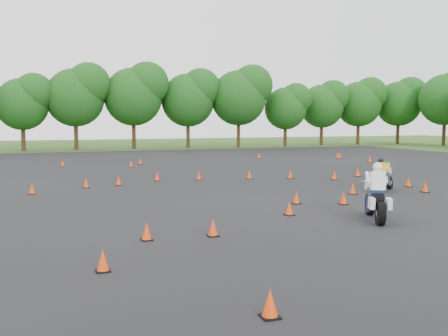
% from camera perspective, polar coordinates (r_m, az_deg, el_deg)
% --- Properties ---
extents(ground, '(140.00, 140.00, 0.00)m').
position_cam_1_polar(ground, '(17.29, 4.62, -5.15)').
color(ground, '#2D5119').
rests_on(ground, ground).
extents(asphalt_pad, '(62.00, 62.00, 0.00)m').
position_cam_1_polar(asphalt_pad, '(22.80, -1.75, -2.54)').
color(asphalt_pad, black).
rests_on(asphalt_pad, ground).
extents(treeline, '(87.37, 32.03, 10.21)m').
position_cam_1_polar(treeline, '(51.02, -11.55, 6.92)').
color(treeline, '#184914').
rests_on(treeline, ground).
extents(traffic_cones, '(35.61, 32.84, 0.45)m').
position_cam_1_polar(traffic_cones, '(22.24, -0.64, -2.16)').
color(traffic_cones, '#F43E0A').
rests_on(traffic_cones, asphalt_pad).
extents(rider_yellow, '(1.94, 1.66, 1.52)m').
position_cam_1_polar(rider_yellow, '(23.63, 18.10, -0.67)').
color(rider_yellow, yellow).
rests_on(rider_yellow, ground).
extents(rider_white, '(1.72, 2.49, 1.86)m').
position_cam_1_polar(rider_white, '(16.64, 16.89, -2.53)').
color(rider_white, white).
rests_on(rider_white, ground).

